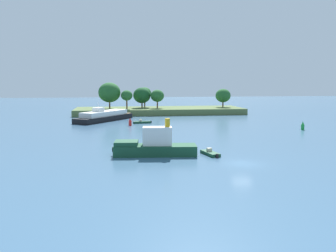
% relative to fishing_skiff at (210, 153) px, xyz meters
% --- Properties ---
extents(ground_plane, '(400.00, 400.00, 0.00)m').
position_rel_fishing_skiff_xyz_m(ground_plane, '(2.66, -5.94, -0.26)').
color(ground_plane, '#3D607F').
extents(treeline_island, '(54.06, 16.94, 10.16)m').
position_rel_fishing_skiff_xyz_m(treeline_island, '(-0.97, 67.26, 2.38)').
color(treeline_island, '#566B3D').
rests_on(treeline_island, ground).
extents(fishing_skiff, '(2.14, 4.28, 0.96)m').
position_rel_fishing_skiff_xyz_m(fishing_skiff, '(0.00, 0.00, 0.00)').
color(fishing_skiff, '#19472D').
rests_on(fishing_skiff, ground).
extents(tugboat, '(12.10, 4.67, 5.28)m').
position_rel_fishing_skiff_xyz_m(tugboat, '(-8.02, 0.99, 1.11)').
color(tugboat, '#19472D').
rests_on(tugboat, ground).
extents(white_riverboat, '(15.52, 18.99, 5.15)m').
position_rel_fishing_skiff_xyz_m(white_riverboat, '(-16.43, 47.81, 0.99)').
color(white_riverboat, black).
rests_on(white_riverboat, ground).
extents(small_motorboat, '(4.74, 1.78, 1.03)m').
position_rel_fishing_skiff_xyz_m(small_motorboat, '(-6.90, 40.65, 0.03)').
color(small_motorboat, '#19472D').
rests_on(small_motorboat, ground).
extents(channel_buoy_red, '(0.70, 0.70, 1.90)m').
position_rel_fishing_skiff_xyz_m(channel_buoy_red, '(-10.04, 36.25, 0.55)').
color(channel_buoy_red, red).
rests_on(channel_buoy_red, ground).
extents(channel_buoy_green, '(0.70, 0.70, 1.90)m').
position_rel_fishing_skiff_xyz_m(channel_buoy_green, '(26.95, 23.45, 0.55)').
color(channel_buoy_green, green).
rests_on(channel_buoy_green, ground).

